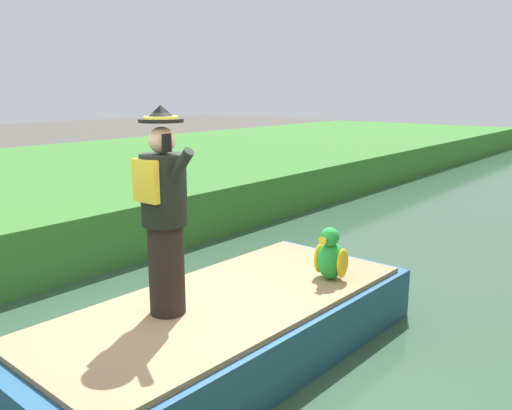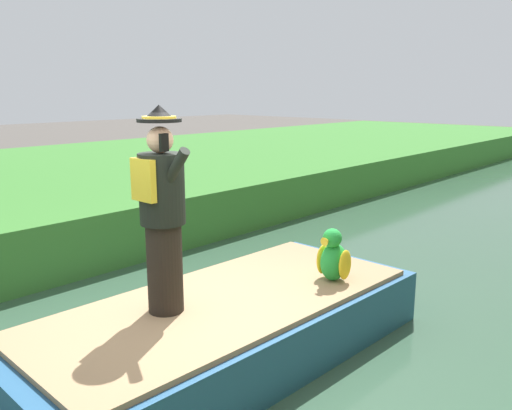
% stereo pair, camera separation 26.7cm
% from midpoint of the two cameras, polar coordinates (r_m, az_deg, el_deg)
% --- Properties ---
extents(ground_plane, '(80.00, 80.00, 0.00)m').
position_cam_midpoint_polar(ground_plane, '(5.25, -5.24, -18.52)').
color(ground_plane, '#4C4742').
extents(canal_water, '(6.05, 48.00, 0.10)m').
position_cam_midpoint_polar(canal_water, '(5.22, -5.25, -18.05)').
color(canal_water, '#33513D').
rests_on(canal_water, ground).
extents(boat, '(1.93, 4.26, 0.61)m').
position_cam_midpoint_polar(boat, '(5.33, -1.75, -13.08)').
color(boat, '#23517A').
rests_on(boat, canal_water).
extents(person_pirate, '(0.61, 0.42, 1.85)m').
position_cam_midpoint_polar(person_pirate, '(4.69, -8.42, -0.75)').
color(person_pirate, black).
rests_on(person_pirate, boat).
extents(parrot_plush, '(0.36, 0.34, 0.57)m').
position_cam_midpoint_polar(parrot_plush, '(5.67, 9.67, -5.65)').
color(parrot_plush, green).
rests_on(parrot_plush, boat).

